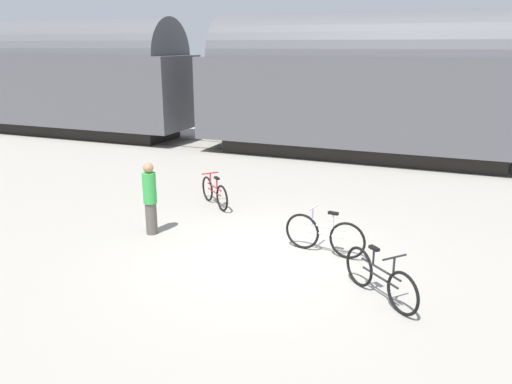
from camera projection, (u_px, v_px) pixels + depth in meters
name	position (u px, v px, depth m)	size (l,w,h in m)	color
ground_plane	(262.00, 256.00, 9.79)	(80.00, 80.00, 0.00)	gray
freight_train	(361.00, 85.00, 17.71)	(38.05, 3.19, 5.07)	black
rail_near	(353.00, 160.00, 17.81)	(50.05, 0.07, 0.01)	#4C4238
rail_far	(361.00, 153.00, 19.09)	(50.05, 0.07, 0.01)	#4C4238
bicycle_silver	(324.00, 235.00, 9.80)	(1.69, 0.46, 0.92)	black
bicycle_maroon	(215.00, 192.00, 12.75)	(1.25, 1.09, 0.82)	black
bicycle_black	(380.00, 278.00, 8.04)	(1.35, 1.22, 0.87)	black
person_in_green	(150.00, 198.00, 10.72)	(0.29, 0.29, 1.59)	#514C47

